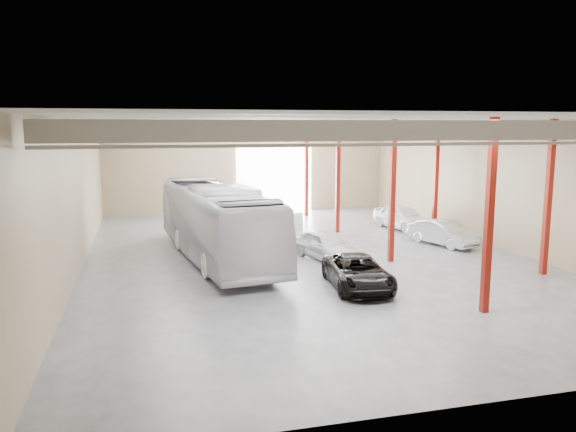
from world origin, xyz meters
name	(u,v)px	position (x,y,z in m)	size (l,w,h in m)	color
depot_shell	(307,160)	(0.13, 0.48, 4.98)	(22.12, 32.12, 7.06)	#4A4B50
coach_bus	(217,222)	(-4.49, 0.78, 1.89)	(3.18, 13.59, 3.79)	silver
black_sedan	(358,272)	(0.48, -6.00, 0.67)	(2.24, 4.85, 1.35)	black
car_row_a	(326,245)	(0.80, -0.80, 0.73)	(1.72, 4.28, 1.46)	silver
car_row_b	(289,227)	(0.21, 4.40, 0.79)	(1.68, 4.80, 1.58)	#B1B1B6
car_row_c	(248,216)	(-1.29, 9.60, 0.69)	(1.93, 4.75, 1.38)	gray
car_right_near	(443,233)	(8.30, 0.80, 0.70)	(1.48, 4.26, 1.40)	#BBBBC0
car_right_far	(402,217)	(8.30, 6.00, 0.81)	(1.90, 4.73, 1.61)	white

